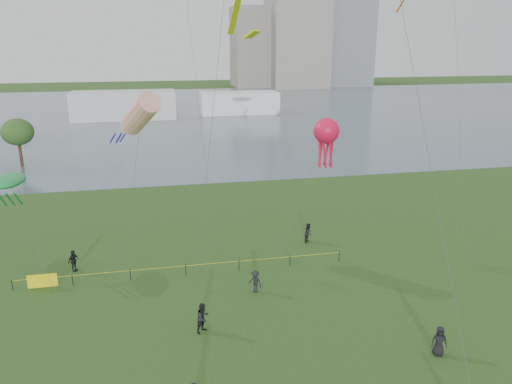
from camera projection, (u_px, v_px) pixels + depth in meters
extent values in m
cube|color=slate|center=(179.00, 114.00, 116.52)|extent=(400.00, 120.00, 0.08)
cube|color=gray|center=(297.00, 33.00, 177.84)|extent=(20.00, 20.00, 38.00)
cube|color=slate|center=(255.00, 47.00, 182.24)|extent=(16.00, 18.00, 28.00)
cube|color=silver|center=(124.00, 105.00, 108.66)|extent=(22.00, 8.00, 6.00)
cube|color=white|center=(239.00, 103.00, 116.60)|extent=(18.00, 7.00, 5.00)
cylinder|color=#382719|center=(21.00, 156.00, 67.95)|extent=(0.44, 0.44, 2.98)
ellipsoid|color=#325722|center=(17.00, 132.00, 66.96)|extent=(4.24, 4.24, 3.58)
cylinder|color=black|center=(12.00, 285.00, 34.61)|extent=(0.07, 0.07, 0.85)
cylinder|color=black|center=(72.00, 280.00, 35.38)|extent=(0.07, 0.07, 0.85)
cylinder|color=black|center=(130.00, 275.00, 36.15)|extent=(0.07, 0.07, 0.85)
cylinder|color=black|center=(186.00, 270.00, 36.91)|extent=(0.07, 0.07, 0.85)
cylinder|color=black|center=(239.00, 265.00, 37.68)|extent=(0.07, 0.07, 0.85)
cylinder|color=black|center=(290.00, 261.00, 38.45)|extent=(0.07, 0.07, 0.85)
cylinder|color=black|center=(339.00, 256.00, 39.22)|extent=(0.07, 0.07, 0.85)
cylinder|color=#CED719|center=(186.00, 266.00, 36.82)|extent=(24.00, 0.03, 0.03)
cube|color=yellow|center=(42.00, 281.00, 34.96)|extent=(2.00, 0.04, 1.00)
imported|color=black|center=(203.00, 318.00, 29.63)|extent=(1.14, 1.12, 1.85)
imported|color=black|center=(255.00, 281.00, 34.30)|extent=(1.15, 1.19, 1.63)
imported|color=black|center=(73.00, 261.00, 37.41)|extent=(0.91, 1.05, 1.70)
imported|color=black|center=(439.00, 341.00, 27.44)|extent=(0.98, 0.79, 1.73)
imported|color=black|center=(309.00, 233.00, 42.83)|extent=(1.01, 1.04, 1.69)
cylinder|color=#3F3F42|center=(210.00, 134.00, 33.10)|extent=(3.03, 2.35, 21.51)
cube|color=yellow|center=(252.00, 34.00, 25.15)|extent=(0.95, 0.95, 0.42)
cylinder|color=#3F3F42|center=(132.00, 197.00, 36.86)|extent=(1.92, 6.93, 11.25)
cylinder|color=#E3411B|center=(140.00, 114.00, 38.63)|extent=(3.61, 5.07, 3.77)
cylinder|color=#1819A8|center=(123.00, 138.00, 37.70)|extent=(0.60, 1.13, 0.88)
cylinder|color=#1819A8|center=(119.00, 137.00, 38.01)|extent=(0.60, 1.13, 0.88)
cylinder|color=#1819A8|center=(113.00, 138.00, 37.79)|extent=(0.60, 1.13, 0.88)
cylinder|color=#1819A8|center=(112.00, 139.00, 37.35)|extent=(0.60, 1.13, 0.88)
cylinder|color=#1819A8|center=(119.00, 139.00, 37.30)|extent=(0.60, 1.13, 0.88)
cylinder|color=#3F3F42|center=(34.00, 240.00, 34.76)|extent=(4.40, 8.40, 6.69)
ellipsoid|color=#18873A|center=(9.00, 180.00, 37.29)|extent=(2.23, 4.01, 0.78)
cylinder|color=#18873A|center=(2.00, 200.00, 36.04)|extent=(0.16, 1.79, 1.54)
cylinder|color=#18873A|center=(10.00, 199.00, 36.14)|extent=(0.16, 1.79, 1.54)
cylinder|color=#18873A|center=(18.00, 199.00, 36.25)|extent=(0.16, 1.79, 1.54)
cylinder|color=#3F3F42|center=(296.00, 208.00, 36.51)|extent=(6.73, 7.09, 9.92)
sphere|color=red|center=(326.00, 131.00, 39.00)|extent=(2.04, 2.04, 2.04)
cylinder|color=red|center=(332.00, 151.00, 39.57)|extent=(0.18, 0.54, 2.60)
cylinder|color=red|center=(327.00, 150.00, 39.93)|extent=(0.49, 0.36, 2.61)
cylinder|color=red|center=(321.00, 150.00, 39.83)|extent=(0.49, 0.36, 2.61)
cylinder|color=red|center=(320.00, 151.00, 39.38)|extent=(0.18, 0.54, 2.60)
cylinder|color=red|center=(324.00, 152.00, 39.02)|extent=(0.49, 0.36, 2.61)
cylinder|color=red|center=(330.00, 152.00, 39.12)|extent=(0.49, 0.36, 2.61)
cylinder|color=#3F3F42|center=(437.00, 200.00, 22.43)|extent=(0.04, 11.16, 19.72)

